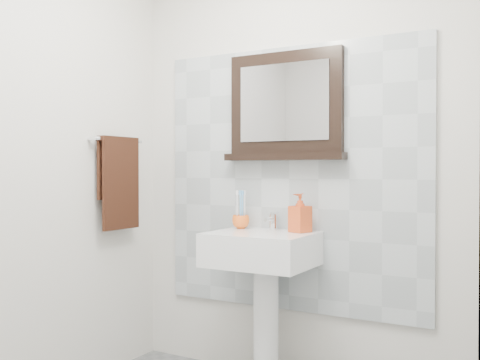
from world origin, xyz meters
name	(u,v)px	position (x,y,z in m)	size (l,w,h in m)	color
back_wall	(291,161)	(0.00, 1.10, 1.25)	(2.00, 0.01, 2.50)	silver
left_wall	(11,160)	(-1.00, 0.00, 1.25)	(0.01, 2.20, 2.50)	silver
right_wall	(436,154)	(1.00, 0.00, 1.25)	(0.01, 2.20, 2.50)	silver
splashback	(290,179)	(0.00, 1.09, 1.15)	(1.60, 0.02, 1.50)	#A6AFB4
pedestal_sink	(262,266)	(-0.07, 0.87, 0.68)	(0.55, 0.44, 0.96)	white
toothbrush_cup	(241,222)	(-0.27, 0.99, 0.90)	(0.10, 0.10, 0.08)	orange
toothbrushes	(241,207)	(-0.26, 0.99, 0.98)	(0.05, 0.04, 0.21)	white
soap_dispenser	(300,213)	(0.11, 0.98, 0.97)	(0.10, 0.10, 0.21)	red
framed_mirror	(285,109)	(-0.02, 1.06, 1.55)	(0.72, 0.11, 0.61)	black
towel_bar	(118,140)	(-0.95, 0.71, 1.38)	(0.07, 0.40, 0.03)	silver
hand_towel	(119,175)	(-0.94, 0.71, 1.17)	(0.06, 0.30, 0.55)	black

